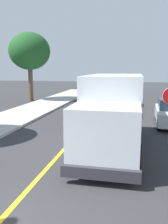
# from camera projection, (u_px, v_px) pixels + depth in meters

# --- Properties ---
(centre_line_yellow) EXTENTS (0.16, 56.00, 0.01)m
(centre_line_yellow) POSITION_uv_depth(u_px,v_px,m) (83.00, 128.00, 14.53)
(centre_line_yellow) COLOR gold
(centre_line_yellow) RESTS_ON ground
(box_truck) EXTENTS (2.41, 7.18, 3.20)m
(box_truck) POSITION_uv_depth(u_px,v_px,m) (113.00, 108.00, 10.69)
(box_truck) COLOR silver
(box_truck) RESTS_ON ground
(parked_car_near) EXTENTS (1.91, 4.44, 1.67)m
(parked_car_near) POSITION_uv_depth(u_px,v_px,m) (117.00, 106.00, 17.65)
(parked_car_near) COLOR #4C564C
(parked_car_near) RESTS_ON ground
(parked_car_mid) EXTENTS (1.81, 4.40, 1.67)m
(parked_car_mid) POSITION_uv_depth(u_px,v_px,m) (124.00, 97.00, 22.98)
(parked_car_mid) COLOR #B7B7BC
(parked_car_mid) RESTS_ON ground
(parked_car_far) EXTENTS (1.92, 4.45, 1.67)m
(parked_car_far) POSITION_uv_depth(u_px,v_px,m) (126.00, 91.00, 28.92)
(parked_car_far) COLOR #2D4793
(parked_car_far) RESTS_ON ground
(street_tree_down_block) EXTENTS (4.31, 4.31, 7.20)m
(street_tree_down_block) POSITION_uv_depth(u_px,v_px,m) (30.00, 51.00, 25.52)
(street_tree_down_block) COLOR brown
(street_tree_down_block) RESTS_ON ground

